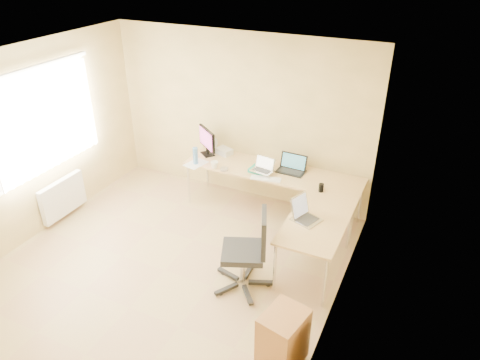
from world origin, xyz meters
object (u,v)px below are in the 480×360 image
at_px(laptop_black, 291,164).
at_px(mug, 214,165).
at_px(desk_return, 315,245).
at_px(desk_fan, 212,145).
at_px(laptop_center, 262,165).
at_px(office_chair, 243,252).
at_px(monitor, 207,142).
at_px(desk_main, 272,192).
at_px(laptop_return, 307,212).
at_px(keyboard, 266,179).
at_px(cabinet, 283,338).
at_px(water_bottle, 195,156).

relative_size(laptop_black, mug, 3.58).
distance_m(desk_return, desk_fan, 2.42).
height_order(laptop_center, office_chair, office_chair).
distance_m(monitor, mug, 0.51).
height_order(desk_main, laptop_return, laptop_return).
xyz_separation_m(desk_return, keyboard, (-0.96, 0.70, 0.38)).
relative_size(monitor, laptop_center, 1.65).
bearing_deg(desk_fan, laptop_return, -50.10).
height_order(desk_fan, cabinet, desk_fan).
relative_size(laptop_center, laptop_return, 0.85).
distance_m(monitor, cabinet, 3.50).
xyz_separation_m(monitor, water_bottle, (0.00, -0.37, -0.08)).
relative_size(monitor, keyboard, 1.17).
xyz_separation_m(keyboard, office_chair, (0.28, -1.37, -0.24)).
bearing_deg(monitor, laptop_return, 8.10).
relative_size(desk_main, monitor, 5.22).
bearing_deg(desk_fan, office_chair, -71.21).
height_order(laptop_black, keyboard, laptop_black).
distance_m(desk_main, mug, 0.96).
bearing_deg(mug, cabinet, -49.23).
relative_size(desk_main, laptop_return, 7.33).
relative_size(desk_return, water_bottle, 4.87).
relative_size(keyboard, desk_fan, 1.69).
relative_size(desk_main, keyboard, 6.12).
relative_size(desk_main, cabinet, 4.32).
bearing_deg(desk_main, monitor, 176.52).
bearing_deg(laptop_return, water_bottle, 90.23).
distance_m(keyboard, laptop_return, 1.13).
xyz_separation_m(desk_main, monitor, (-1.13, 0.07, 0.58)).
bearing_deg(cabinet, keyboard, 128.80).
relative_size(desk_return, monitor, 2.56).
bearing_deg(cabinet, laptop_return, 112.75).
distance_m(monitor, keyboard, 1.22).
bearing_deg(mug, desk_return, -21.50).
distance_m(desk_main, laptop_center, 0.56).
relative_size(laptop_return, office_chair, 0.35).
bearing_deg(desk_fan, keyboard, -41.12).
distance_m(laptop_black, keyboard, 0.46).
relative_size(mug, laptop_return, 0.31).
relative_size(keyboard, laptop_return, 1.20).
bearing_deg(water_bottle, mug, 0.00).
bearing_deg(laptop_black, laptop_return, -59.18).
height_order(monitor, water_bottle, monitor).
distance_m(desk_return, laptop_return, 0.50).
xyz_separation_m(keyboard, desk_fan, (-1.10, 0.47, 0.12)).
relative_size(monitor, laptop_return, 1.40).
relative_size(desk_fan, office_chair, 0.25).
bearing_deg(laptop_black, desk_fan, 178.38).
bearing_deg(laptop_black, laptop_center, -141.51).
bearing_deg(mug, laptop_black, 18.90).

